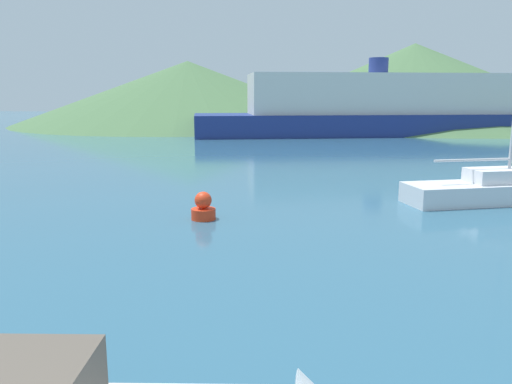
% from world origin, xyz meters
% --- Properties ---
extents(sailboat_inner, '(7.29, 4.03, 8.30)m').
position_xyz_m(sailboat_inner, '(8.07, 19.33, 0.51)').
color(sailboat_inner, silver).
rests_on(sailboat_inner, ground_plane).
extents(ferry_distant, '(38.33, 16.66, 7.80)m').
position_xyz_m(ferry_distant, '(6.90, 52.95, 2.73)').
color(ferry_distant, navy).
rests_on(ferry_distant, ground_plane).
extents(buoy_marker, '(0.81, 0.81, 0.93)m').
position_xyz_m(buoy_marker, '(-2.44, 15.16, 0.38)').
color(buoy_marker, red).
rests_on(buoy_marker, ground_plane).
extents(hill_west, '(48.22, 48.22, 8.87)m').
position_xyz_m(hill_west, '(-17.99, 70.85, 4.43)').
color(hill_west, '#476B42').
rests_on(hill_west, ground_plane).
extents(hill_central, '(52.77, 52.77, 11.33)m').
position_xyz_m(hill_central, '(14.20, 75.35, 5.66)').
color(hill_central, '#476B42').
rests_on(hill_central, ground_plane).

